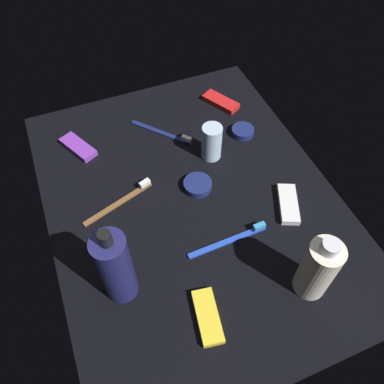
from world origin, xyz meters
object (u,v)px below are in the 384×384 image
snack_bar_purple (78,147)px  cream_tin_right (198,185)px  toothbrush_brown (122,200)px  snack_bar_red (221,102)px  cream_tin_left (243,131)px  toothbrush_navy (165,133)px  snack_bar_white (288,204)px  toothbrush_blue (232,239)px  snack_bar_yellow (208,317)px  bodywash_bottle (318,268)px  deodorant_stick (212,142)px  lotion_bottle (116,268)px

snack_bar_purple → cream_tin_right: size_ratio=1.57×
toothbrush_brown → snack_bar_red: toothbrush_brown is taller
cream_tin_left → cream_tin_right: size_ratio=0.88×
toothbrush_navy → toothbrush_brown: (16.53, -16.22, 0.00)cm
toothbrush_brown → snack_bar_white: toothbrush_brown is taller
toothbrush_blue → cream_tin_left: size_ratio=3.10×
snack_bar_white → snack_bar_yellow: size_ratio=1.00×
snack_bar_purple → bodywash_bottle: bearing=6.3°
snack_bar_red → snack_bar_purple: bearing=-115.3°
bodywash_bottle → toothbrush_blue: (-14.81, -9.49, -6.86)cm
deodorant_stick → toothbrush_navy: 14.39cm
toothbrush_navy → snack_bar_yellow: size_ratio=1.39×
lotion_bottle → cream_tin_left: bearing=125.9°
lotion_bottle → snack_bar_purple: 41.13cm
toothbrush_navy → cream_tin_right: size_ratio=2.18×
bodywash_bottle → toothbrush_brown: bearing=-139.7°
bodywash_bottle → toothbrush_brown: (-33.38, -28.28, -6.86)cm
toothbrush_blue → deodorant_stick: bearing=166.8°
cream_tin_right → toothbrush_navy: bearing=-176.4°
bodywash_bottle → deodorant_stick: bearing=-174.3°
snack_bar_white → cream_tin_right: size_ratio=1.57×
snack_bar_white → bodywash_bottle: bearing=5.6°
toothbrush_brown → cream_tin_left: 36.33cm
snack_bar_purple → cream_tin_left: 42.34cm
snack_bar_red → toothbrush_brown: bearing=-85.9°
lotion_bottle → snack_bar_yellow: size_ratio=2.00×
toothbrush_brown → snack_bar_yellow: bearing=12.9°
snack_bar_white → snack_bar_red: same height
toothbrush_navy → snack_bar_white: (31.80, 18.08, 0.14)cm
snack_bar_red → toothbrush_navy: bearing=-101.5°
toothbrush_navy → toothbrush_brown: same height
toothbrush_brown → snack_bar_purple: (-19.95, -5.84, 0.14)cm
snack_bar_red → cream_tin_left: (12.94, 0.41, 0.13)cm
deodorant_stick → toothbrush_navy: (-11.12, -8.18, -4.06)cm
snack_bar_purple → snack_bar_yellow: (51.83, 13.15, 0.00)cm
toothbrush_navy → snack_bar_purple: toothbrush_navy is taller
snack_bar_purple → snack_bar_yellow: same height
bodywash_bottle → snack_bar_white: bodywash_bottle is taller
lotion_bottle → snack_bar_white: lotion_bottle is taller
lotion_bottle → snack_bar_white: bearing=97.2°
snack_bar_yellow → cream_tin_left: bearing=155.6°
snack_bar_purple → cream_tin_left: bearing=49.0°
toothbrush_blue → cream_tin_left: 32.27cm
toothbrush_navy → bodywash_bottle: bearing=13.6°
lotion_bottle → snack_bar_yellow: lotion_bottle is taller
snack_bar_red → snack_bar_white: bearing=-29.2°
lotion_bottle → deodorant_stick: (-25.71, 30.13, -4.54)cm
toothbrush_brown → cream_tin_right: (2.73, 17.43, 0.30)cm
toothbrush_brown → cream_tin_right: 17.64cm
snack_bar_red → snack_bar_purple: 40.61cm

